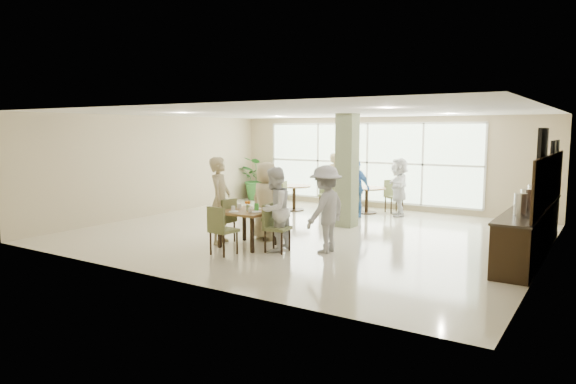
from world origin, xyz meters
The scene contains 23 objects.
ground centered at (0.00, 0.00, 0.00)m, with size 10.00×10.00×0.00m, color beige.
room_shell centered at (0.00, 0.00, 1.70)m, with size 10.00×10.00×10.00m.
window_bank centered at (-0.50, 4.46, 1.40)m, with size 7.00×0.04×7.00m.
column centered at (0.40, 1.20, 1.40)m, with size 0.45×0.45×2.80m, color #61704E.
main_table centered at (-0.34, -1.90, 0.66)m, with size 0.98×0.98×0.75m.
round_table_left centered at (-2.09, 2.71, 0.55)m, with size 1.00×1.00×0.75m.
round_table_right centered at (-0.03, 3.41, 0.57)m, with size 1.09×1.09×0.75m.
chairs_main_table centered at (-0.29, -1.91, 0.47)m, with size 1.98×2.18×0.95m.
chairs_table_left centered at (-2.08, 2.70, 0.47)m, with size 2.22×1.96×0.95m.
chairs_table_right centered at (-0.11, 3.43, 0.47)m, with size 2.09×1.88×0.95m.
tabletop_clutter centered at (-0.35, -1.93, 0.81)m, with size 0.73×0.78×0.21m.
buffet_counter centered at (4.70, 0.51, 0.55)m, with size 0.64×4.70×1.95m.
wall_tv centered at (4.94, -0.60, 2.15)m, with size 0.06×1.00×0.58m.
framed_art_a centered at (4.95, 1.00, 1.85)m, with size 0.05×0.55×0.70m.
framed_art_b centered at (4.95, 1.80, 1.85)m, with size 0.05×0.55×0.70m.
potted_plant centered at (-4.35, 4.05, 0.74)m, with size 1.33×1.33×1.47m, color #2E702D.
teen_left centered at (-1.03, -1.96, 0.92)m, with size 0.67×0.44×1.84m, color tan.
teen_far centered at (-0.40, -1.15, 0.86)m, with size 0.84×0.46×1.71m, color tan.
teen_right centered at (0.35, -1.94, 0.84)m, with size 0.82×0.64×1.68m, color white.
teen_standing centered at (1.26, -1.48, 0.86)m, with size 1.11×0.64×1.72m, color #9E9EA0.
adult_a centered at (-0.04, 2.65, 0.81)m, with size 0.95×0.54×1.62m, color #4583D1.
adult_b centered at (0.93, 3.43, 0.82)m, with size 1.51×0.65×1.63m, color white.
adult_standing centered at (-1.29, 3.84, 0.85)m, with size 0.62×0.41×1.70m, color tan.
Camera 1 is at (5.99, -10.26, 2.40)m, focal length 32.00 mm.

